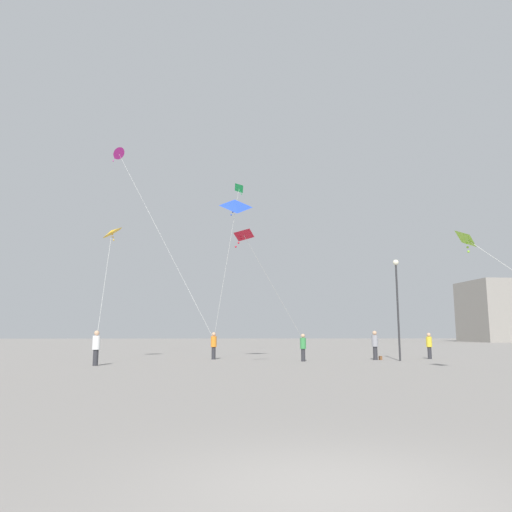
# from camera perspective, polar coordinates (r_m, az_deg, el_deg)

# --- Properties ---
(ground_plane) EXTENTS (300.00, 300.00, 0.00)m
(ground_plane) POSITION_cam_1_polar(r_m,az_deg,el_deg) (5.86, 8.93, -25.55)
(ground_plane) COLOR gray
(person_in_grey) EXTENTS (0.40, 0.40, 1.82)m
(person_in_grey) POSITION_cam_1_polar(r_m,az_deg,el_deg) (32.34, 13.73, -9.95)
(person_in_grey) COLOR #2D2D33
(person_in_grey) RESTS_ON ground_plane
(person_in_white) EXTENTS (0.40, 0.40, 1.81)m
(person_in_white) POSITION_cam_1_polar(r_m,az_deg,el_deg) (27.26, -18.18, -10.00)
(person_in_white) COLOR #2D2D33
(person_in_white) RESTS_ON ground_plane
(person_in_orange) EXTENTS (0.38, 0.38, 1.74)m
(person_in_orange) POSITION_cam_1_polar(r_m,az_deg,el_deg) (32.26, -4.97, -10.26)
(person_in_orange) COLOR #2D2D33
(person_in_orange) RESTS_ON ground_plane
(person_in_yellow) EXTENTS (0.37, 0.37, 1.70)m
(person_in_yellow) POSITION_cam_1_polar(r_m,az_deg,el_deg) (34.61, 19.58, -9.73)
(person_in_yellow) COLOR #2D2D33
(person_in_yellow) RESTS_ON ground_plane
(person_in_green) EXTENTS (0.36, 0.36, 1.64)m
(person_in_green) POSITION_cam_1_polar(r_m,az_deg,el_deg) (29.99, 5.52, -10.45)
(person_in_green) COLOR #2D2D33
(person_in_green) RESTS_ON ground_plane
(kite_cobalt_delta) EXTENTS (2.24, 2.04, 8.93)m
(kite_cobalt_delta) POSITION_cam_1_polar(r_m,az_deg,el_deg) (31.71, -2.39, 5.65)
(kite_cobalt_delta) COLOR blue
(kite_amber_diamond) EXTENTS (1.72, 6.46, 7.45)m
(kite_amber_diamond) POSITION_cam_1_polar(r_m,az_deg,el_deg) (33.50, -16.50, 2.71)
(kite_amber_diamond) COLOR yellow
(kite_magenta_diamond) EXTENTS (8.54, 5.87, 15.01)m
(kite_magenta_diamond) POSITION_cam_1_polar(r_m,az_deg,el_deg) (40.93, -15.66, 11.25)
(kite_magenta_diamond) COLOR #D12899
(kite_crimson_delta) EXTENTS (4.32, 5.12, 5.73)m
(kite_crimson_delta) POSITION_cam_1_polar(r_m,az_deg,el_deg) (25.75, -1.33, 2.16)
(kite_crimson_delta) COLOR red
(kite_emerald_delta) EXTENTS (2.25, 10.12, 13.37)m
(kite_emerald_delta) POSITION_cam_1_polar(r_m,az_deg,el_deg) (43.12, -2.02, 7.49)
(kite_emerald_delta) COLOR green
(kite_lime_delta) EXTENTS (3.14, 5.39, 4.73)m
(kite_lime_delta) POSITION_cam_1_polar(r_m,az_deg,el_deg) (22.85, 23.54, 1.75)
(kite_lime_delta) COLOR #8CD12D
(building_left_hall) EXTENTS (17.10, 13.02, 11.75)m
(building_left_hall) POSITION_cam_1_polar(r_m,az_deg,el_deg) (107.71, 27.63, -5.75)
(building_left_hall) COLOR gray
(building_left_hall) RESTS_ON ground_plane
(lamppost_east) EXTENTS (0.36, 0.36, 6.25)m
(lamppost_east) POSITION_cam_1_polar(r_m,az_deg,el_deg) (31.67, 16.18, -4.33)
(lamppost_east) COLOR #2D2D30
(lamppost_east) RESTS_ON ground_plane
(handbag_beside_flyer) EXTENTS (0.15, 0.32, 0.24)m
(handbag_beside_flyer) POSITION_cam_1_polar(r_m,az_deg,el_deg) (32.56, 14.34, -11.47)
(handbag_beside_flyer) COLOR brown
(handbag_beside_flyer) RESTS_ON ground_plane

